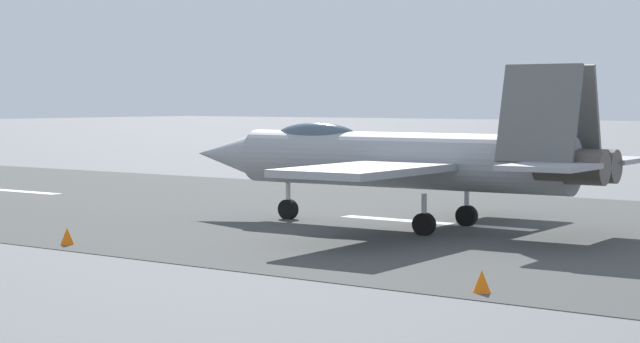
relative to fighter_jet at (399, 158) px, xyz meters
name	(u,v)px	position (x,y,z in m)	size (l,w,h in m)	color
ground_plane	(424,223)	(0.06, -1.88, -2.45)	(400.00, 400.00, 0.00)	slate
runway_strip	(425,222)	(0.04, -1.88, -2.44)	(240.00, 26.00, 0.02)	#434442
fighter_jet	(399,158)	(0.00, 0.00, 0.00)	(17.13, 14.44, 5.65)	#9699A0
marker_cone_near	(482,282)	(-8.72, 10.18, -2.18)	(0.44, 0.44, 0.55)	orange
marker_cone_mid	(67,236)	(5.72, 10.18, -2.18)	(0.44, 0.44, 0.55)	orange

